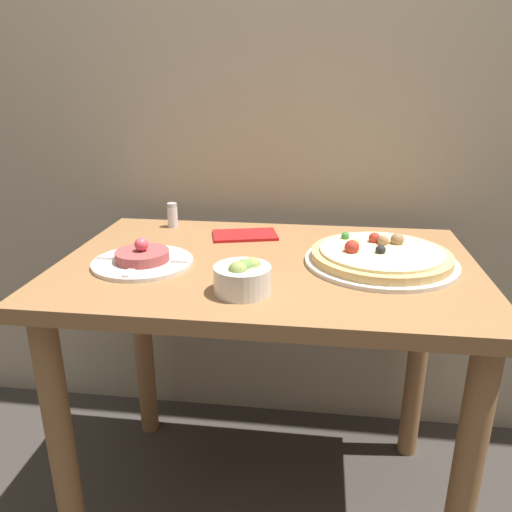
% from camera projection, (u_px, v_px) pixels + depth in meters
% --- Properties ---
extents(back_wall, '(8.00, 0.05, 2.60)m').
position_uv_depth(back_wall, '(286.00, 29.00, 1.45)').
color(back_wall, tan).
rests_on(back_wall, ground_plane).
extents(dining_table, '(1.00, 0.66, 0.75)m').
position_uv_depth(dining_table, '(267.00, 310.00, 1.25)').
color(dining_table, olive).
rests_on(dining_table, ground_plane).
extents(pizza_plate, '(0.36, 0.36, 0.06)m').
position_uv_depth(pizza_plate, '(381.00, 257.00, 1.19)').
color(pizza_plate, silver).
rests_on(pizza_plate, dining_table).
extents(tartare_plate, '(0.24, 0.24, 0.07)m').
position_uv_depth(tartare_plate, '(143.00, 259.00, 1.18)').
color(tartare_plate, silver).
rests_on(tartare_plate, dining_table).
extents(small_bowl, '(0.12, 0.12, 0.07)m').
position_uv_depth(small_bowl, '(243.00, 278.00, 1.02)').
color(small_bowl, silver).
rests_on(small_bowl, dining_table).
extents(napkin, '(0.20, 0.15, 0.01)m').
position_uv_depth(napkin, '(245.00, 235.00, 1.39)').
color(napkin, red).
rests_on(napkin, dining_table).
extents(salt_shaker, '(0.03, 0.03, 0.07)m').
position_uv_depth(salt_shaker, '(172.00, 215.00, 1.47)').
color(salt_shaker, silver).
rests_on(salt_shaker, dining_table).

